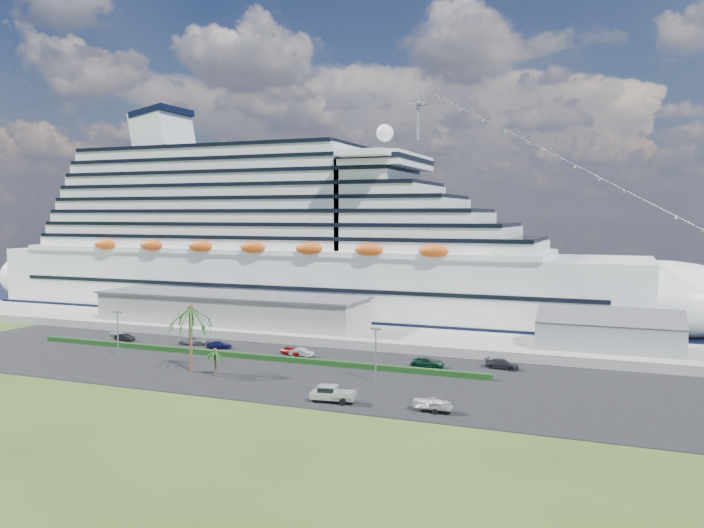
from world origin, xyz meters
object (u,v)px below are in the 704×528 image
at_px(cruise_ship, 294,249).
at_px(parked_car_3, 219,345).
at_px(boat_trailer, 434,403).
at_px(pickup_truck, 332,393).

relative_size(cruise_ship, parked_car_3, 40.28).
bearing_deg(boat_trailer, pickup_truck, -177.80).
bearing_deg(boat_trailer, cruise_ship, 128.38).
distance_m(cruise_ship, parked_car_3, 45.41).
bearing_deg(pickup_truck, parked_car_3, 142.97).
bearing_deg(cruise_ship, parked_car_3, -82.82).
xyz_separation_m(cruise_ship, pickup_truck, (39.70, -68.15, -15.39)).
distance_m(parked_car_3, boat_trailer, 54.53).
height_order(pickup_truck, boat_trailer, pickup_truck).
bearing_deg(pickup_truck, boat_trailer, 2.20).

